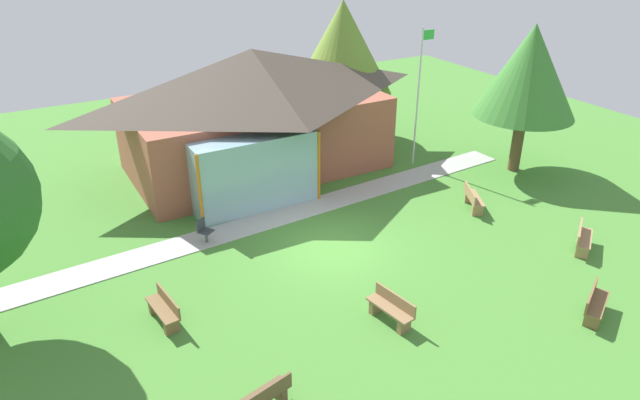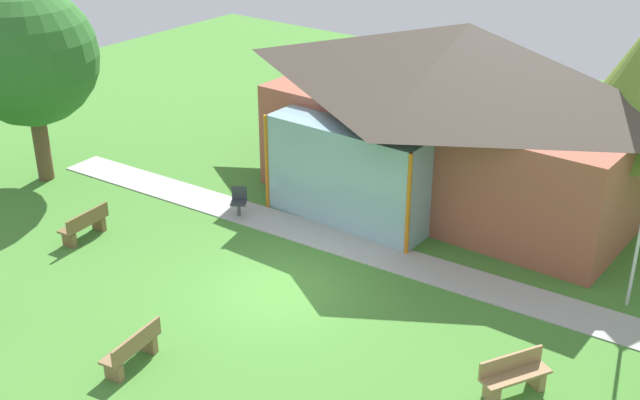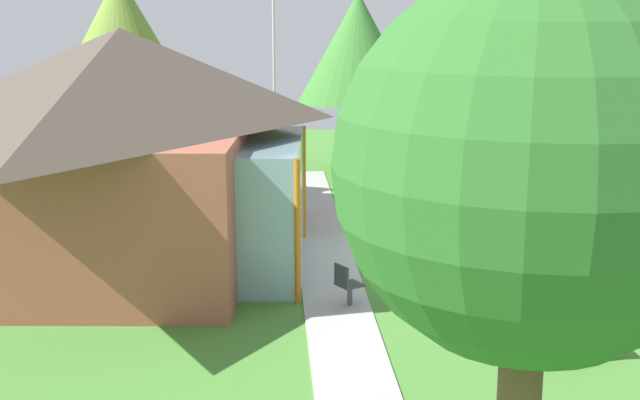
{
  "view_description": "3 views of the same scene",
  "coord_description": "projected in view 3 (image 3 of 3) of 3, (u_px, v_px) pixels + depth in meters",
  "views": [
    {
      "loc": [
        -8.57,
        -14.27,
        10.11
      ],
      "look_at": [
        0.39,
        1.48,
        1.06
      ],
      "focal_mm": 31.94,
      "sensor_mm": 36.0,
      "label": 1
    },
    {
      "loc": [
        11.07,
        -13.09,
        10.53
      ],
      "look_at": [
        -0.59,
        2.3,
        1.41
      ],
      "focal_mm": 45.86,
      "sensor_mm": 36.0,
      "label": 2
    },
    {
      "loc": [
        -18.92,
        2.89,
        5.53
      ],
      "look_at": [
        0.4,
        2.99,
        1.23
      ],
      "focal_mm": 46.65,
      "sensor_mm": 36.0,
      "label": 3
    }
  ],
  "objects": [
    {
      "name": "pavilion",
      "position": [
        130.0,
        137.0,
        19.66
      ],
      "size": [
        11.65,
        7.82,
        5.25
      ],
      "color": "#A35642",
      "rests_on": "ground_plane"
    },
    {
      "name": "tree_west_hedge",
      "position": [
        532.0,
        169.0,
        8.68
      ],
      "size": [
        4.22,
        4.22,
        6.1
      ],
      "color": "brown",
      "rests_on": "ground_plane"
    },
    {
      "name": "ground_plane",
      "position": [
        446.0,
        254.0,
        19.66
      ],
      "size": [
        44.0,
        44.0,
        0.0
      ],
      "primitive_type": "plane",
      "color": "#478433"
    },
    {
      "name": "footpath",
      "position": [
        325.0,
        254.0,
        19.67
      ],
      "size": [
        21.16,
        2.66,
        0.03
      ],
      "primitive_type": "cube",
      "rotation": [
        0.0,
        0.0,
        0.06
      ],
      "color": "#ADADA8",
      "rests_on": "ground_plane"
    },
    {
      "name": "tree_east_hedge",
      "position": [
        358.0,
        49.0,
        28.9
      ],
      "size": [
        4.23,
        4.23,
        6.32
      ],
      "color": "brown",
      "rests_on": "ground_plane"
    },
    {
      "name": "bench_front_center",
      "position": [
        635.0,
        245.0,
        18.98
      ],
      "size": [
        0.67,
        1.55,
        0.84
      ],
      "rotation": [
        0.0,
        0.0,
        1.73
      ],
      "color": "olive",
      "rests_on": "ground_plane"
    },
    {
      "name": "bench_mid_left",
      "position": [
        569.0,
        334.0,
        13.67
      ],
      "size": [
        0.61,
        1.54,
        0.84
      ],
      "rotation": [
        0.0,
        0.0,
        1.69
      ],
      "color": "brown",
      "rests_on": "ground_plane"
    },
    {
      "name": "tree_behind_pavilion_right",
      "position": [
        121.0,
        49.0,
        24.38
      ],
      "size": [
        4.83,
        4.83,
        6.75
      ],
      "color": "brown",
      "rests_on": "ground_plane"
    },
    {
      "name": "flagpole",
      "position": [
        274.0,
        88.0,
        25.76
      ],
      "size": [
        0.64,
        0.08,
        6.08
      ],
      "color": "silver",
      "rests_on": "ground_plane"
    },
    {
      "name": "patio_chair_west",
      "position": [
        347.0,
        286.0,
        16.04
      ],
      "size": [
        0.61,
        0.61,
        0.86
      ],
      "rotation": [
        0.0,
        0.0,
        3.73
      ],
      "color": "#33383D",
      "rests_on": "ground_plane"
    },
    {
      "name": "bench_lawn_far_right",
      "position": [
        548.0,
        179.0,
        26.64
      ],
      "size": [
        1.49,
        1.21,
        0.84
      ],
      "rotation": [
        0.0,
        0.0,
        3.74
      ],
      "color": "#9E7A51",
      "rests_on": "ground_plane"
    },
    {
      "name": "bench_mid_right",
      "position": [
        425.0,
        186.0,
        25.6
      ],
      "size": [
        1.1,
        1.53,
        0.84
      ],
      "rotation": [
        0.0,
        0.0,
        4.22
      ],
      "color": "#9E7A51",
      "rests_on": "ground_plane"
    }
  ]
}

